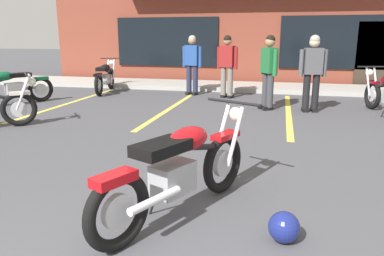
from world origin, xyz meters
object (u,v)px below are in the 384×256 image
motorcycle_blue_standard (10,86)px  person_near_building (313,69)px  motorcycle_orange_scrambler (105,77)px  helmet_on_pavement (284,227)px  motorcycle_foreground_classic (180,168)px  person_in_black_shirt (227,63)px  person_in_shorts_foreground (192,61)px  person_by_back_row (269,68)px

motorcycle_blue_standard → person_near_building: (7.05, 0.82, 0.49)m
motorcycle_orange_scrambler → helmet_on_pavement: motorcycle_orange_scrambler is taller
motorcycle_blue_standard → motorcycle_orange_scrambler: size_ratio=0.89×
motorcycle_foreground_classic → person_in_black_shirt: bearing=94.7°
person_in_shorts_foreground → person_in_black_shirt: bearing=-17.7°
helmet_on_pavement → motorcycle_blue_standard: bearing=143.3°
person_by_back_row → helmet_on_pavement: bearing=-86.4°
motorcycle_orange_scrambler → person_in_black_shirt: 3.74m
motorcycle_blue_standard → person_in_shorts_foreground: (3.91, 2.67, 0.49)m
motorcycle_blue_standard → person_in_black_shirt: size_ratio=1.11×
motorcycle_orange_scrambler → person_near_building: (5.79, -1.71, 0.49)m
motorcycle_orange_scrambler → helmet_on_pavement: size_ratio=8.02×
person_in_black_shirt → motorcycle_orange_scrambler: bearing=177.0°
person_in_shorts_foreground → helmet_on_pavement: person_in_shorts_foreground is taller
motorcycle_foreground_classic → motorcycle_orange_scrambler: 8.28m
motorcycle_foreground_classic → motorcycle_orange_scrambler: (-4.27, 7.10, 0.00)m
motorcycle_foreground_classic → person_by_back_row: (0.58, 5.48, 0.49)m
motorcycle_orange_scrambler → person_by_back_row: 5.14m
person_by_back_row → helmet_on_pavement: (0.36, -5.74, -0.82)m
person_in_black_shirt → helmet_on_pavement: bearing=-78.1°
helmet_on_pavement → person_near_building: bearing=84.2°
person_near_building → person_in_black_shirt: bearing=144.0°
person_in_black_shirt → helmet_on_pavement: size_ratio=6.44×
person_in_black_shirt → person_by_back_row: bearing=-51.1°
person_in_shorts_foreground → motorcycle_foreground_classic: bearing=-77.4°
motorcycle_orange_scrambler → motorcycle_foreground_classic: bearing=-59.0°
motorcycle_foreground_classic → person_near_building: bearing=74.3°
motorcycle_foreground_classic → helmet_on_pavement: bearing=-15.4°
person_in_black_shirt → person_near_building: (2.09, -1.52, 0.00)m
motorcycle_orange_scrambler → person_by_back_row: bearing=-18.4°
motorcycle_foreground_classic → motorcycle_orange_scrambler: size_ratio=0.94×
motorcycle_foreground_classic → person_by_back_row: size_ratio=1.17×
person_in_black_shirt → helmet_on_pavement: 7.36m
person_near_building → motorcycle_foreground_classic: bearing=-105.7°
person_in_shorts_foreground → person_by_back_row: same height
person_by_back_row → person_near_building: size_ratio=1.00×
person_in_black_shirt → person_by_back_row: same height
motorcycle_foreground_classic → helmet_on_pavement: motorcycle_foreground_classic is taller
motorcycle_orange_scrambler → person_in_shorts_foreground: size_ratio=1.24×
person_by_back_row → motorcycle_orange_scrambler: bearing=161.6°
motorcycle_foreground_classic → person_near_building: person_near_building is taller
motorcycle_foreground_classic → motorcycle_blue_standard: 7.17m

